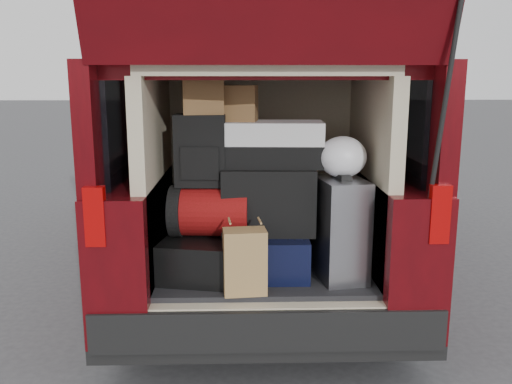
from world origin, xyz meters
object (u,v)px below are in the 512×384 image
navy_hardshell (268,251)px  backpack (201,150)px  twotone_duffel (272,144)px  black_hardshell (204,253)px  red_duffel (210,211)px  silver_roller (340,229)px  kraft_bag (245,262)px  black_soft_case (268,200)px

navy_hardshell → backpack: backpack is taller
navy_hardshell → twotone_duffel: bearing=59.6°
backpack → black_hardshell: bearing=-55.8°
red_duffel → black_hardshell: bearing=174.4°
silver_roller → twotone_duffel: (-0.38, 0.17, 0.47)m
kraft_bag → backpack: 0.70m
black_soft_case → kraft_bag: bearing=-110.1°
black_hardshell → navy_hardshell: bearing=14.8°
navy_hardshell → backpack: bearing=-178.3°
silver_roller → backpack: size_ratio=1.42×
navy_hardshell → silver_roller: bearing=-16.2°
red_duffel → black_soft_case: (0.34, 0.03, 0.06)m
twotone_duffel → kraft_bag: bearing=-110.0°
silver_roller → black_soft_case: size_ratio=1.08×
silver_roller → navy_hardshell: bearing=154.3°
navy_hardshell → black_soft_case: 0.32m
silver_roller → backpack: (-0.80, 0.11, 0.44)m
black_hardshell → black_soft_case: 0.50m
silver_roller → black_hardshell: bearing=164.0°
twotone_duffel → black_soft_case: bearing=-116.4°
navy_hardshell → kraft_bag: bearing=-111.6°
silver_roller → twotone_duffel: 0.63m
black_hardshell → kraft_bag: bearing=-42.6°
kraft_bag → twotone_duffel: size_ratio=0.60×
silver_roller → red_duffel: silver_roller is taller
black_hardshell → kraft_bag: kraft_bag is taller
backpack → black_soft_case: bearing=3.7°
backpack → twotone_duffel: (0.42, 0.05, 0.03)m
red_duffel → backpack: 0.36m
black_hardshell → silver_roller: silver_roller is taller
black_hardshell → red_duffel: bearing=0.3°
black_soft_case → twotone_duffel: 0.33m
black_hardshell → navy_hardshell: size_ratio=1.04×
red_duffel → black_soft_case: black_soft_case is taller
black_hardshell → black_soft_case: size_ratio=1.08×
black_hardshell → black_soft_case: black_soft_case is taller
black_soft_case → backpack: size_ratio=1.31×
kraft_bag → black_soft_case: bearing=62.4°
black_soft_case → silver_roller: bearing=-14.8°
kraft_bag → red_duffel: bearing=117.0°
black_hardshell → silver_roller: bearing=3.9°
red_duffel → backpack: size_ratio=1.10×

